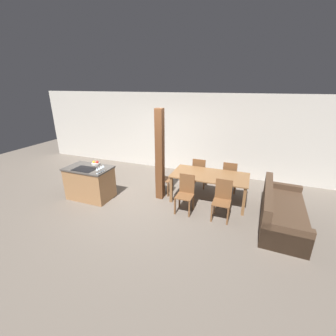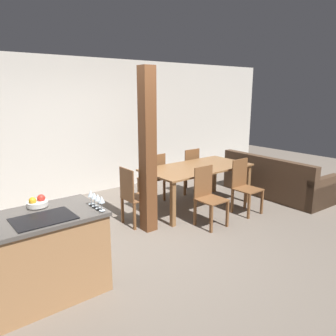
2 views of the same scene
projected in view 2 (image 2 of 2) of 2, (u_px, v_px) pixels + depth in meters
The scene contains 16 objects.
ground_plane at pixel (143, 243), 4.57m from camera, with size 16.00×16.00×0.00m, color #665B51.
wall_back at pixel (65, 129), 6.26m from camera, with size 11.20×0.08×2.70m.
kitchen_island at pixel (43, 256), 3.31m from camera, with size 1.21×0.75×0.89m.
fruit_bowl at pixel (37, 202), 3.42m from camera, with size 0.21×0.21×0.12m.
wine_glass_near at pixel (102, 200), 3.27m from camera, with size 0.07×0.07×0.16m.
wine_glass_middle at pixel (98, 198), 3.34m from camera, with size 0.07×0.07×0.16m.
wine_glass_far at pixel (94, 196), 3.40m from camera, with size 0.07×0.07×0.16m.
wine_glass_end at pixel (91, 194), 3.46m from camera, with size 0.07×0.07×0.16m.
dining_table at pixel (197, 171), 5.87m from camera, with size 1.95×1.00×0.75m.
dining_chair_near_left at pixel (208, 195), 5.09m from camera, with size 0.40×0.40×0.93m.
dining_chair_near_right at pixel (244, 186), 5.62m from camera, with size 0.40×0.40×0.93m.
dining_chair_far_left at pixel (154, 177), 6.19m from camera, with size 0.40×0.40×0.93m.
dining_chair_far_right at pixel (188, 170), 6.72m from camera, with size 0.40×0.40×0.93m.
dining_chair_head_end at pixel (133, 196), 5.09m from camera, with size 0.40×0.40×0.93m.
couch at pixel (275, 182), 6.60m from camera, with size 0.97×2.14×0.82m.
timber_post at pixel (148, 152), 4.74m from camera, with size 0.19×0.19×2.41m.
Camera 2 is at (-2.34, -3.51, 2.08)m, focal length 35.00 mm.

